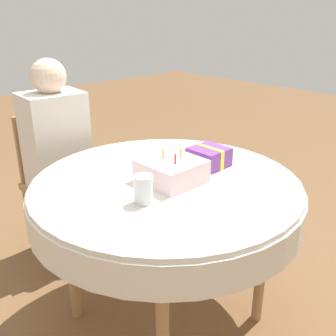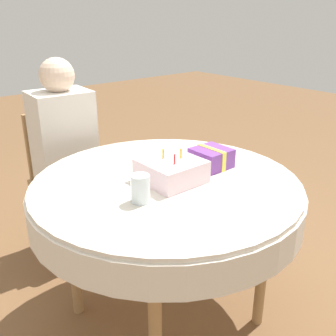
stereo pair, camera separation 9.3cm
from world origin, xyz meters
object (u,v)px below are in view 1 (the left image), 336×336
object	(u,v)px
person	(58,145)
gift_box	(209,157)
birthday_cake	(171,171)
chair	(56,179)
drinking_glass	(143,189)

from	to	relation	value
person	gift_box	size ratio (longest dim) A/B	7.28
person	birthday_cake	world-z (taller)	person
chair	gift_box	distance (m)	1.04
person	drinking_glass	xyz separation A→B (m)	(-0.15, -0.94, 0.09)
chair	drinking_glass	bearing A→B (deg)	-94.10
drinking_glass	gift_box	distance (m)	0.48
person	drinking_glass	size ratio (longest dim) A/B	10.84
chair	drinking_glass	distance (m)	1.08
gift_box	drinking_glass	bearing A→B (deg)	-170.46
drinking_glass	gift_box	size ratio (longest dim) A/B	0.67
person	drinking_glass	bearing A→B (deg)	-94.47
birthday_cake	drinking_glass	distance (m)	0.23
chair	birthday_cake	world-z (taller)	birthday_cake
birthday_cake	drinking_glass	bearing A→B (deg)	-161.25
person	gift_box	world-z (taller)	person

